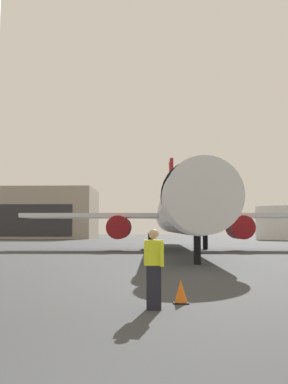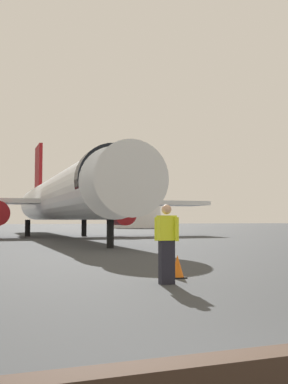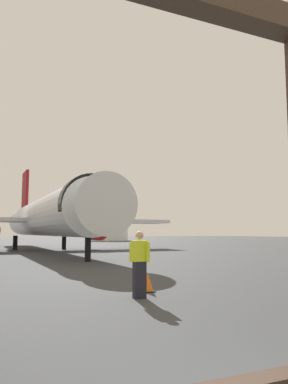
% 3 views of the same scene
% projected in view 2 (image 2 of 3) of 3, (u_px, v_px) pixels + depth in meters
% --- Properties ---
extents(ground_plane, '(220.00, 220.00, 0.00)m').
position_uv_depth(ground_plane, '(12.00, 235.00, 40.72)').
color(ground_plane, '#383A3D').
extents(airplane, '(26.41, 36.92, 9.97)m').
position_uv_depth(airplane, '(62.00, 198.00, 36.39)').
color(airplane, silver).
rests_on(airplane, ground).
extents(ground_crew_worker, '(0.44, 0.42, 1.74)m').
position_uv_depth(ground_crew_worker, '(167.00, 243.00, 9.91)').
color(ground_crew_worker, black).
rests_on(ground_crew_worker, ground).
extents(traffic_cone, '(0.36, 0.36, 0.56)m').
position_uv_depth(traffic_cone, '(177.00, 267.00, 10.89)').
color(traffic_cone, orange).
rests_on(traffic_cone, ground).
extents(fuel_storage_tank, '(8.85, 8.85, 5.58)m').
position_uv_depth(fuel_storage_tank, '(136.00, 212.00, 80.63)').
color(fuel_storage_tank, white).
rests_on(fuel_storage_tank, ground).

